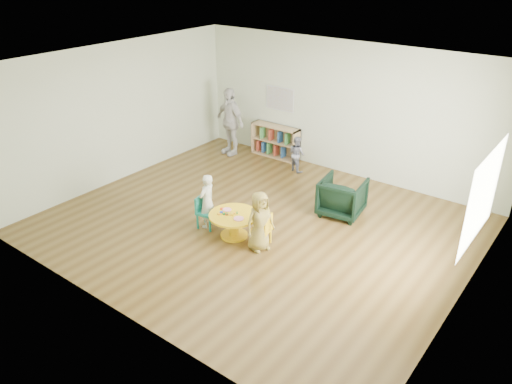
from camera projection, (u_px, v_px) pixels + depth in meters
room at (258, 123)px, 8.00m from camera, size 7.10×7.00×2.80m
activity_table at (234, 221)px, 8.37m from camera, size 0.84×0.84×0.46m
kid_chair_left at (205, 211)px, 8.66m from camera, size 0.36×0.36×0.58m
kid_chair_right at (263, 229)px, 8.12m from camera, size 0.35×0.35×0.56m
bookshelf at (276, 141)px, 11.60m from camera, size 1.20×0.30×0.75m
alphabet_poster at (280, 99)px, 11.25m from camera, size 0.74×0.01×0.54m
armchair at (342, 197)px, 9.05m from camera, size 0.85×0.87×0.70m
child_left at (207, 201)px, 8.59m from camera, size 0.26×0.38×0.98m
child_right at (260, 221)px, 7.92m from camera, size 0.47×0.58×1.02m
toddler at (297, 154)px, 10.81m from camera, size 0.46×0.40×0.79m
adult_caretaker at (230, 121)px, 11.58m from camera, size 0.99×0.59×1.58m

